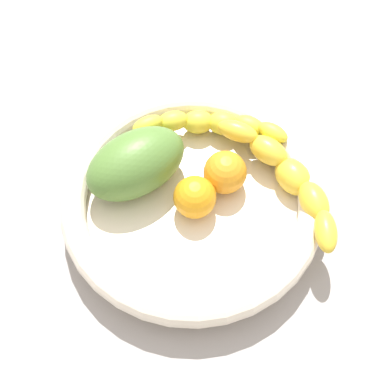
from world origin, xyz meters
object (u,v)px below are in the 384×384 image
Objects in this scene: banana_draped_right at (288,177)px; orange_mid_left at (226,173)px; orange_front at (193,198)px; mango_green at (136,163)px; fruit_bowl at (192,202)px; banana_draped_left at (210,124)px.

banana_draped_right is 4.19× the size of orange_mid_left.
orange_front is 0.97× the size of orange_mid_left.
orange_mid_left reaches higher than banana_draped_right.
mango_green is (-3.12, 7.33, 1.16)cm from orange_front.
fruit_bowl is at bearing -63.86° from mango_green.
banana_draped_right is 4.33× the size of orange_front.
orange_front is at bearing -66.91° from mango_green.
mango_green reaches higher than banana_draped_right.
mango_green is at bearing 116.14° from fruit_bowl.
fruit_bowl is at bearing 69.72° from orange_front.
mango_green is (-13.94, 11.80, 0.92)cm from banana_draped_right.
fruit_bowl is 8.19cm from mango_green.
banana_draped_right is at bearing -40.24° from mango_green.
orange_front is (-8.09, -7.34, -0.02)cm from banana_draped_left.
fruit_bowl is 2.10cm from orange_front.
banana_draped_right is at bearing -22.46° from orange_front.
orange_front is (-0.20, -0.55, 2.01)cm from fruit_bowl.
orange_mid_left is (-5.68, 4.91, -0.16)cm from banana_draped_right.
mango_green is (-3.33, 6.78, 3.18)cm from fruit_bowl.
banana_draped_right and orange_front have the same top height.
banana_draped_left is 11.27cm from mango_green.
fruit_bowl is 10.60cm from banana_draped_left.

